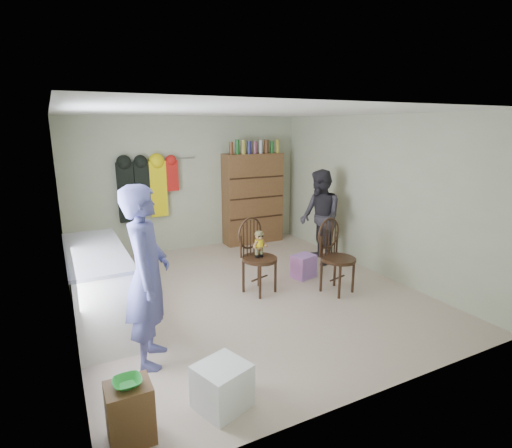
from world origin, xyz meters
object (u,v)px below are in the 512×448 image
counter (99,287)px  chair_front (257,251)px  dresser (253,198)px  chair_far (335,253)px

counter → chair_front: chair_front is taller
chair_front → dresser: size_ratio=0.52×
counter → chair_front: (2.12, 0.01, 0.13)m
dresser → chair_far: bearing=-91.8°
chair_front → dresser: 2.55m
chair_far → dresser: 2.80m
chair_far → counter: bearing=156.8°
counter → chair_far: size_ratio=1.75×
chair_front → chair_far: chair_front is taller
chair_far → dresser: size_ratio=0.51×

